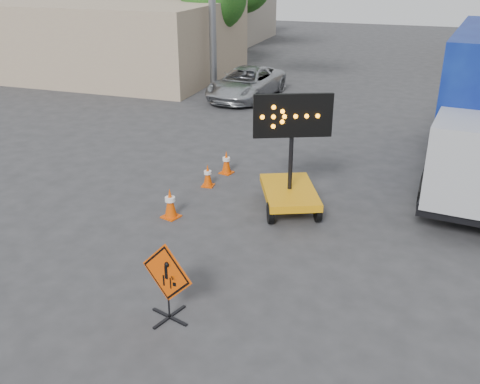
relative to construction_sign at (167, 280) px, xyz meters
The scene contains 9 objects.
ground 0.90m from the construction_sign, ahead, with size 100.00×100.00×0.00m, color #2D2D30.
storefront_left_near 24.26m from the construction_sign, 124.42° to the left, with size 14.00×10.00×4.00m, color tan.
storefront_left_far 37.06m from the construction_sign, 113.39° to the left, with size 12.00×10.00×4.40m, color gray.
construction_sign is the anchor object (origin of this frame).
arrow_board 5.45m from the construction_sign, 79.84° to the left, with size 2.11×2.57×3.17m.
pickup_truck 17.19m from the construction_sign, 103.52° to the left, with size 2.38×5.16×1.44m, color #B1B4B8.
cone_a 4.31m from the construction_sign, 115.34° to the left, with size 0.52×0.52×0.82m.
cone_b 6.37m from the construction_sign, 105.54° to the left, with size 0.37×0.37×0.68m.
cone_c 7.44m from the construction_sign, 101.96° to the left, with size 0.45×0.45×0.74m.
Camera 1 is at (3.65, -7.39, 6.27)m, focal length 40.00 mm.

